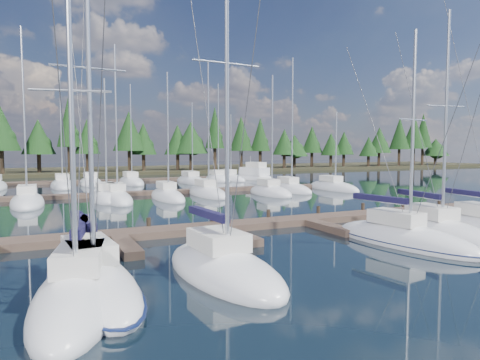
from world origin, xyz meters
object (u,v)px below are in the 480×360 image
front_sailboat_2 (79,294)px  motor_yacht_right (254,176)px  front_sailboat_3 (222,268)px  front_sailboat_1 (91,282)px  front_sailboat_5 (436,231)px  main_dock (222,229)px  front_sailboat_4 (402,239)px

front_sailboat_2 → motor_yacht_right: size_ratio=1.25×
front_sailboat_2 → front_sailboat_3: 5.33m
front_sailboat_1 → front_sailboat_2: size_ratio=1.14×
front_sailboat_3 → motor_yacht_right: (25.09, 46.70, 0.21)m
front_sailboat_1 → front_sailboat_5: bearing=4.7°
main_dock → motor_yacht_right: bearing=60.7°
front_sailboat_5 → motor_yacht_right: front_sailboat_5 is taller
main_dock → motor_yacht_right: 44.34m
front_sailboat_3 → front_sailboat_5: bearing=7.8°
front_sailboat_1 → front_sailboat_4: size_ratio=1.19×
front_sailboat_4 → front_sailboat_5: (3.32, 0.73, 0.01)m
front_sailboat_2 → front_sailboat_5: size_ratio=0.92×
main_dock → front_sailboat_5: front_sailboat_5 is taller
front_sailboat_5 → motor_yacht_right: (11.27, 44.81, 0.22)m
front_sailboat_2 → front_sailboat_3: front_sailboat_3 is taller
main_dock → front_sailboat_1: bearing=-136.7°
front_sailboat_1 → front_sailboat_3: (4.78, -0.37, 0.01)m
front_sailboat_1 → front_sailboat_4: (15.29, 0.79, -0.01)m
main_dock → front_sailboat_5: 12.14m
main_dock → motor_yacht_right: size_ratio=4.54×
front_sailboat_2 → front_sailboat_4: (15.79, 1.90, -0.01)m
main_dock → front_sailboat_2: (-8.65, -8.79, 0.08)m
front_sailboat_3 → front_sailboat_4: (10.51, 1.16, -0.02)m
front_sailboat_3 → motor_yacht_right: bearing=61.8°
front_sailboat_2 → main_dock: bearing=45.5°
front_sailboat_2 → front_sailboat_4: front_sailboat_2 is taller
front_sailboat_1 → front_sailboat_4: 15.31m
main_dock → front_sailboat_5: (10.46, -6.16, 0.08)m
front_sailboat_1 → front_sailboat_5: size_ratio=1.04×
main_dock → front_sailboat_4: 9.93m
front_sailboat_1 → front_sailboat_3: front_sailboat_3 is taller
front_sailboat_4 → front_sailboat_5: size_ratio=0.88×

